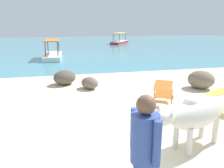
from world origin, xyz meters
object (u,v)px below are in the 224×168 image
object	(u,v)px
deck_chair_far	(221,100)
boat_red	(120,41)
person_standing	(144,151)
cow	(196,113)
boat_white	(53,55)
deck_chair_near	(164,90)

from	to	relation	value
deck_chair_far	boat_red	xyz separation A→B (m)	(3.30, 22.48, -0.13)
deck_chair_far	person_standing	bearing A→B (deg)	-109.46
cow	deck_chair_far	bearing A→B (deg)	-162.06
cow	boat_red	size ratio (longest dim) A/B	0.51
cow	boat_red	bearing A→B (deg)	-123.38
cow	deck_chair_far	distance (m)	2.16
cow	boat_white	world-z (taller)	boat_white
cow	deck_chair_far	xyz separation A→B (m)	(1.65, 1.36, -0.32)
cow	person_standing	distance (m)	2.18
boat_red	deck_chair_near	bearing A→B (deg)	23.27
deck_chair_far	boat_white	bearing A→B (deg)	140.61
person_standing	cow	bearing A→B (deg)	25.00
deck_chair_near	person_standing	xyz separation A→B (m)	(-2.21, -4.06, 0.56)
person_standing	deck_chair_far	bearing A→B (deg)	23.94
deck_chair_near	boat_red	bearing A→B (deg)	22.03
boat_white	boat_red	distance (m)	13.28
person_standing	boat_white	bearing A→B (deg)	77.84
deck_chair_far	person_standing	world-z (taller)	person_standing
boat_white	deck_chair_near	bearing A→B (deg)	20.52
boat_white	boat_red	size ratio (longest dim) A/B	1.01
deck_chair_near	deck_chair_far	bearing A→B (deg)	-106.13
cow	person_standing	bearing A→B (deg)	20.08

